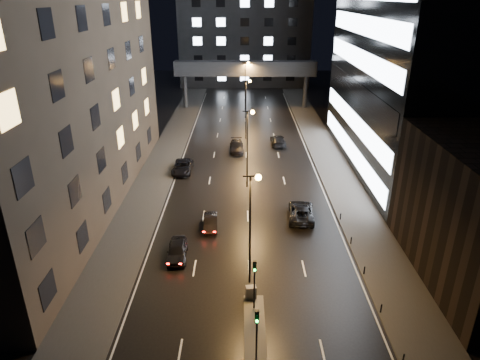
{
  "coord_description": "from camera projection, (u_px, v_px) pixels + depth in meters",
  "views": [
    {
      "loc": [
        -0.69,
        -22.54,
        23.01
      ],
      "look_at": [
        -0.88,
        21.02,
        4.0
      ],
      "focal_mm": 32.0,
      "sensor_mm": 36.0,
      "label": 1
    }
  ],
  "objects": [
    {
      "name": "car_away_a",
      "position": [
        177.0,
        251.0,
        40.32
      ],
      "size": [
        2.09,
        4.64,
        1.55
      ],
      "primitive_type": "imported",
      "rotation": [
        0.0,
        0.0,
        0.06
      ],
      "color": "black",
      "rests_on": "ground"
    },
    {
      "name": "streetlight_far",
      "position": [
        246.0,
        80.0,
        89.58
      ],
      "size": [
        1.45,
        0.5,
        10.15
      ],
      "color": "black",
      "rests_on": "ground"
    },
    {
      "name": "car_away_c",
      "position": [
        183.0,
        167.0,
        59.84
      ],
      "size": [
        2.65,
        5.59,
        1.54
      ],
      "primitive_type": "imported",
      "rotation": [
        0.0,
        0.0,
        -0.02
      ],
      "color": "black",
      "rests_on": "ground"
    },
    {
      "name": "building_left",
      "position": [
        30.0,
        26.0,
        43.95
      ],
      "size": [
        15.0,
        48.0,
        40.0
      ],
      "primitive_type": "cube",
      "color": "#2D2319",
      "rests_on": "ground"
    },
    {
      "name": "car_toward_a",
      "position": [
        301.0,
        212.0,
        47.44
      ],
      "size": [
        3.2,
        6.06,
        1.63
      ],
      "primitive_type": "imported",
      "rotation": [
        0.0,
        0.0,
        3.05
      ],
      "color": "black",
      "rests_on": "ground"
    },
    {
      "name": "car_away_b",
      "position": [
        211.0,
        222.0,
        45.52
      ],
      "size": [
        1.67,
        4.14,
        1.34
      ],
      "primitive_type": "imported",
      "rotation": [
        0.0,
        0.0,
        0.07
      ],
      "color": "black",
      "rests_on": "ground"
    },
    {
      "name": "streetlight_near",
      "position": [
        252.0,
        216.0,
        34.59
      ],
      "size": [
        1.45,
        0.5,
        10.15
      ],
      "color": "black",
      "rests_on": "ground"
    },
    {
      "name": "traffic_signal_near",
      "position": [
        254.0,
        277.0,
        32.74
      ],
      "size": [
        0.28,
        0.34,
        4.4
      ],
      "color": "black",
      "rests_on": "median_island"
    },
    {
      "name": "ground",
      "position": [
        246.0,
        155.0,
        66.52
      ],
      "size": [
        160.0,
        160.0,
        0.0
      ],
      "primitive_type": "plane",
      "color": "black",
      "rests_on": "ground"
    },
    {
      "name": "traffic_signal_far",
      "position": [
        257.0,
        329.0,
        27.7
      ],
      "size": [
        0.28,
        0.34,
        4.4
      ],
      "color": "black",
      "rests_on": "median_island"
    },
    {
      "name": "building_far",
      "position": [
        245.0,
        36.0,
        114.68
      ],
      "size": [
        34.0,
        14.0,
        25.0
      ],
      "primitive_type": "cube",
      "color": "#333335",
      "rests_on": "ground"
    },
    {
      "name": "car_toward_b",
      "position": [
        278.0,
        140.0,
        70.67
      ],
      "size": [
        2.32,
        5.48,
        1.58
      ],
      "primitive_type": "imported",
      "rotation": [
        0.0,
        0.0,
        3.16
      ],
      "color": "black",
      "rests_on": "ground"
    },
    {
      "name": "skybridge",
      "position": [
        245.0,
        69.0,
        90.68
      ],
      "size": [
        30.0,
        3.0,
        10.0
      ],
      "color": "#333335",
      "rests_on": "ground"
    },
    {
      "name": "median_island",
      "position": [
        255.0,
        331.0,
        31.66
      ],
      "size": [
        1.6,
        8.0,
        0.15
      ],
      "primitive_type": "cube",
      "color": "#383533",
      "rests_on": "ground"
    },
    {
      "name": "sidewalk_right",
      "position": [
        333.0,
        166.0,
        61.85
      ],
      "size": [
        5.0,
        110.0,
        0.15
      ],
      "primitive_type": "cube",
      "color": "#383533",
      "rests_on": "ground"
    },
    {
      "name": "bollard_row",
      "position": [
        372.0,
        289.0,
        35.59
      ],
      "size": [
        0.12,
        25.12,
        0.9
      ],
      "color": "black",
      "rests_on": "ground"
    },
    {
      "name": "utility_cabinet",
      "position": [
        251.0,
        292.0,
        34.8
      ],
      "size": [
        0.92,
        0.68,
        1.1
      ],
      "primitive_type": "cube",
      "rotation": [
        0.0,
        0.0,
        0.17
      ],
      "color": "#4D4C4F",
      "rests_on": "median_island"
    },
    {
      "name": "streetlight_mid_b",
      "position": [
        247.0,
        102.0,
        71.25
      ],
      "size": [
        1.45,
        0.5,
        10.15
      ],
      "color": "black",
      "rests_on": "ground"
    },
    {
      "name": "sidewalk_left",
      "position": [
        160.0,
        166.0,
        61.96
      ],
      "size": [
        5.0,
        110.0,
        0.15
      ],
      "primitive_type": "cube",
      "color": "#383533",
      "rests_on": "ground"
    },
    {
      "name": "streetlight_mid_a",
      "position": [
        249.0,
        139.0,
        52.92
      ],
      "size": [
        1.45,
        0.5,
        10.15
      ],
      "color": "black",
      "rests_on": "ground"
    },
    {
      "name": "car_away_d",
      "position": [
        237.0,
        146.0,
        67.81
      ],
      "size": [
        2.34,
        5.37,
        1.54
      ],
      "primitive_type": "imported",
      "rotation": [
        0.0,
        0.0,
        0.04
      ],
      "color": "black",
      "rests_on": "ground"
    }
  ]
}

